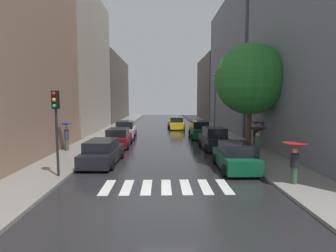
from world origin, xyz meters
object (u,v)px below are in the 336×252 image
(parked_car_left_third, at_px, (125,130))
(pedestrian_near_tree, at_px, (295,153))
(taxi_midroad, at_px, (176,123))
(parked_car_right_nearest, at_px, (235,157))
(parked_car_right_second, at_px, (214,139))
(lamp_post_right, at_px, (215,99))
(traffic_light_left_corner, at_px, (56,114))
(pedestrian_foreground, at_px, (258,137))
(parked_car_right_third, at_px, (199,130))
(pedestrian_by_kerb, at_px, (256,128))
(parked_car_left_second, at_px, (118,138))
(parked_car_left_nearest, at_px, (102,153))
(street_tree_right, at_px, (250,79))
(pedestrian_far_side, at_px, (66,131))

(parked_car_left_third, height_order, pedestrian_near_tree, pedestrian_near_tree)
(parked_car_left_third, relative_size, taxi_midroad, 0.98)
(parked_car_left_third, height_order, parked_car_right_nearest, parked_car_left_third)
(parked_car_right_second, height_order, taxi_midroad, taxi_midroad)
(lamp_post_right, bearing_deg, traffic_light_left_corner, -125.05)
(pedestrian_foreground, bearing_deg, parked_car_right_third, -104.01)
(pedestrian_foreground, distance_m, pedestrian_near_tree, 4.43)
(parked_car_right_second, bearing_deg, pedestrian_by_kerb, -83.72)
(parked_car_left_second, relative_size, parked_car_left_third, 0.94)
(parked_car_left_nearest, height_order, parked_car_right_nearest, parked_car_right_nearest)
(parked_car_right_nearest, distance_m, pedestrian_foreground, 2.41)
(lamp_post_right, bearing_deg, parked_car_left_nearest, -126.88)
(taxi_midroad, bearing_deg, parked_car_left_third, 143.91)
(parked_car_right_nearest, bearing_deg, pedestrian_near_tree, -148.00)
(parked_car_left_third, height_order, traffic_light_left_corner, traffic_light_left_corner)
(parked_car_left_nearest, bearing_deg, parked_car_right_third, -31.47)
(parked_car_left_nearest, bearing_deg, parked_car_right_nearest, -98.57)
(parked_car_left_second, bearing_deg, pedestrian_foreground, -123.61)
(parked_car_right_nearest, relative_size, parked_car_right_second, 1.04)
(parked_car_left_third, bearing_deg, parked_car_right_second, -132.33)
(parked_car_right_second, bearing_deg, parked_car_left_nearest, 118.65)
(parked_car_left_nearest, bearing_deg, lamp_post_right, -34.39)
(parked_car_right_second, xyz_separation_m, street_tree_right, (2.53, -0.82, 4.69))
(parked_car_left_second, height_order, pedestrian_far_side, pedestrian_far_side)
(parked_car_right_second, relative_size, traffic_light_left_corner, 0.95)
(pedestrian_by_kerb, distance_m, traffic_light_left_corner, 15.50)
(parked_car_left_nearest, distance_m, pedestrian_foreground, 9.68)
(parked_car_left_third, relative_size, pedestrian_foreground, 2.13)
(parked_car_right_third, relative_size, lamp_post_right, 0.71)
(pedestrian_far_side, height_order, street_tree_right, street_tree_right)
(parked_car_left_nearest, distance_m, pedestrian_by_kerb, 12.60)
(pedestrian_far_side, bearing_deg, parked_car_left_second, -86.48)
(parked_car_left_second, relative_size, pedestrian_near_tree, 2.22)
(taxi_midroad, relative_size, pedestrian_foreground, 2.17)
(parked_car_left_nearest, xyz_separation_m, pedestrian_far_side, (-3.51, 3.82, 0.92))
(parked_car_left_third, relative_size, pedestrian_far_side, 2.14)
(parked_car_left_nearest, height_order, parked_car_right_third, parked_car_right_third)
(parked_car_left_nearest, xyz_separation_m, traffic_light_left_corner, (-1.55, -3.09, 2.56))
(parked_car_left_second, xyz_separation_m, parked_car_right_third, (7.62, 5.23, 0.09))
(parked_car_right_nearest, bearing_deg, parked_car_left_nearest, 79.41)
(parked_car_left_second, bearing_deg, parked_car_left_nearest, 179.46)
(taxi_midroad, relative_size, pedestrian_far_side, 2.18)
(pedestrian_far_side, xyz_separation_m, traffic_light_left_corner, (1.96, -6.91, 1.64))
(parked_car_left_nearest, bearing_deg, pedestrian_near_tree, -112.75)
(pedestrian_near_tree, height_order, lamp_post_right, lamp_post_right)
(lamp_post_right, bearing_deg, parked_car_left_second, -145.51)
(parked_car_right_second, height_order, pedestrian_far_side, pedestrian_far_side)
(parked_car_left_nearest, height_order, traffic_light_left_corner, traffic_light_left_corner)
(parked_car_left_third, xyz_separation_m, pedestrian_foreground, (9.70, -11.60, 0.91))
(parked_car_left_nearest, bearing_deg, taxi_midroad, -13.34)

